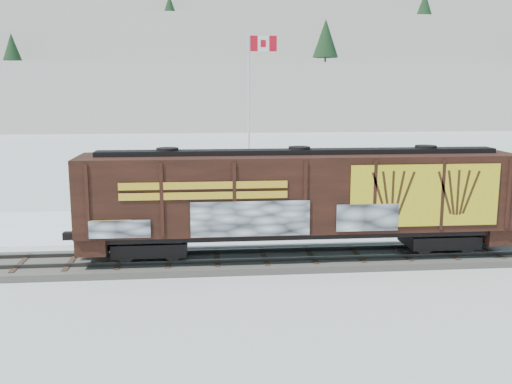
{
  "coord_description": "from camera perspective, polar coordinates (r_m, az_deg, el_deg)",
  "views": [
    {
      "loc": [
        -2.58,
        -23.2,
        7.23
      ],
      "look_at": [
        -0.06,
        3.0,
        2.53
      ],
      "focal_mm": 40.0,
      "sensor_mm": 36.0,
      "label": 1
    }
  ],
  "objects": [
    {
      "name": "hillside",
      "position": [
        163.17,
        -4.71,
        12.6
      ],
      "size": [
        360.0,
        110.0,
        93.0
      ],
      "color": "white",
      "rests_on": "ground"
    },
    {
      "name": "flagpole",
      "position": [
        38.25,
        -0.55,
        5.29
      ],
      "size": [
        2.3,
        0.9,
        10.94
      ],
      "color": "silver",
      "rests_on": "ground"
    },
    {
      "name": "car_dark",
      "position": [
        32.11,
        7.2,
        -1.52
      ],
      "size": [
        5.53,
        3.04,
        1.52
      ],
      "primitive_type": "imported",
      "rotation": [
        0.0,
        0.0,
        1.39
      ],
      "color": "black",
      "rests_on": "parking_strip"
    },
    {
      "name": "parking_strip",
      "position": [
        31.64,
        -0.67,
        -3.05
      ],
      "size": [
        40.0,
        8.0,
        0.03
      ],
      "primitive_type": "cube",
      "color": "white",
      "rests_on": "ground"
    },
    {
      "name": "car_white",
      "position": [
        30.58,
        2.16,
        -2.13
      ],
      "size": [
        4.53,
        2.45,
        1.42
      ],
      "primitive_type": "imported",
      "rotation": [
        0.0,
        0.0,
        1.8
      ],
      "color": "silver",
      "rests_on": "parking_strip"
    },
    {
      "name": "hopper_railcar",
      "position": [
        23.94,
        4.31,
        -0.35
      ],
      "size": [
        18.02,
        3.06,
        4.4
      ],
      "color": "black",
      "rests_on": "rail_track"
    },
    {
      "name": "rail_track",
      "position": [
        24.39,
        0.83,
        -6.75
      ],
      "size": [
        50.0,
        3.4,
        0.43
      ],
      "color": "#59544C",
      "rests_on": "ground"
    },
    {
      "name": "car_silver",
      "position": [
        30.82,
        -11.19,
        -2.29
      ],
      "size": [
        4.03,
        1.77,
        1.35
      ],
      "primitive_type": "imported",
      "rotation": [
        0.0,
        0.0,
        1.53
      ],
      "color": "#B4B8BC",
      "rests_on": "parking_strip"
    },
    {
      "name": "ground",
      "position": [
        24.43,
        0.83,
        -7.08
      ],
      "size": [
        500.0,
        500.0,
        0.0
      ],
      "primitive_type": "plane",
      "color": "white",
      "rests_on": "ground"
    }
  ]
}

